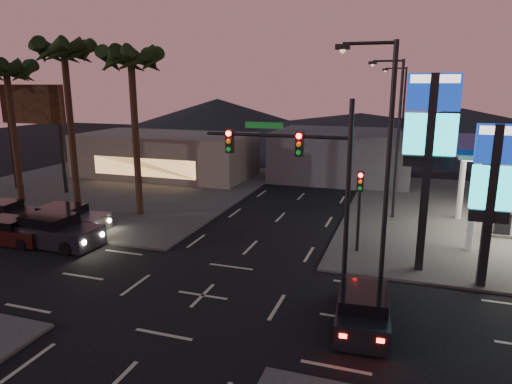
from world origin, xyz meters
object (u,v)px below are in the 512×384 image
(car_lane_a_front, at_px, (54,231))
(pylon_sign_short, at_px, (493,182))
(suv_station, at_px, (363,308))
(car_lane_a_mid, at_px, (11,231))
(car_lane_b_front, at_px, (67,219))
(pylon_sign_tall, at_px, (430,134))
(car_lane_b_mid, at_px, (3,214))
(traffic_signal_mast, at_px, (305,168))

(car_lane_a_front, bearing_deg, pylon_sign_short, 4.04)
(pylon_sign_short, xyz_separation_m, suv_station, (-4.49, -4.83, -3.99))
(pylon_sign_short, height_order, car_lane_a_mid, pylon_sign_short)
(car_lane_b_front, bearing_deg, car_lane_a_front, -64.70)
(car_lane_a_front, relative_size, car_lane_b_front, 1.08)
(pylon_sign_short, height_order, car_lane_b_front, pylon_sign_short)
(pylon_sign_tall, relative_size, suv_station, 2.04)
(pylon_sign_tall, relative_size, pylon_sign_short, 1.29)
(pylon_sign_tall, distance_m, car_lane_b_mid, 24.98)
(car_lane_b_front, bearing_deg, traffic_signal_mast, -12.15)
(car_lane_a_front, relative_size, car_lane_b_mid, 1.11)
(car_lane_a_mid, height_order, suv_station, suv_station)
(pylon_sign_short, bearing_deg, pylon_sign_tall, 158.20)
(pylon_sign_short, xyz_separation_m, car_lane_b_front, (-22.22, 0.71, -3.93))
(pylon_sign_short, height_order, traffic_signal_mast, traffic_signal_mast)
(car_lane_a_mid, bearing_deg, car_lane_b_front, 60.17)
(pylon_sign_tall, xyz_separation_m, car_lane_a_mid, (-21.24, -2.93, -5.75))
(traffic_signal_mast, height_order, suv_station, traffic_signal_mast)
(car_lane_a_front, xyz_separation_m, car_lane_b_mid, (-5.64, 1.93, -0.09))
(car_lane_a_front, distance_m, car_lane_a_mid, 2.60)
(pylon_sign_tall, relative_size, car_lane_a_mid, 2.08)
(traffic_signal_mast, height_order, car_lane_b_front, traffic_signal_mast)
(car_lane_a_front, relative_size, car_lane_a_mid, 1.22)
(pylon_sign_tall, height_order, car_lane_a_mid, pylon_sign_tall)
(pylon_sign_tall, relative_size, car_lane_b_mid, 1.89)
(pylon_sign_tall, relative_size, car_lane_a_front, 1.71)
(traffic_signal_mast, height_order, car_lane_a_mid, traffic_signal_mast)
(traffic_signal_mast, relative_size, car_lane_a_mid, 1.85)
(car_lane_b_mid, relative_size, suv_station, 1.08)
(car_lane_a_front, distance_m, car_lane_b_front, 2.44)
(pylon_sign_short, bearing_deg, traffic_signal_mast, -160.87)
(car_lane_b_front, xyz_separation_m, car_lane_b_mid, (-4.60, -0.28, -0.03))
(suv_station, bearing_deg, car_lane_a_front, 168.68)
(car_lane_a_front, xyz_separation_m, car_lane_a_mid, (-2.56, -0.44, -0.14))
(car_lane_a_mid, bearing_deg, suv_station, -8.57)
(car_lane_b_mid, bearing_deg, car_lane_a_mid, -37.55)
(car_lane_a_front, bearing_deg, suv_station, -11.32)
(pylon_sign_tall, relative_size, car_lane_b_front, 1.84)
(pylon_sign_short, relative_size, suv_station, 1.58)
(car_lane_a_front, bearing_deg, traffic_signal_mast, -4.18)
(pylon_sign_tall, bearing_deg, pylon_sign_short, -21.80)
(pylon_sign_tall, xyz_separation_m, traffic_signal_mast, (-4.74, -3.51, -1.17))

